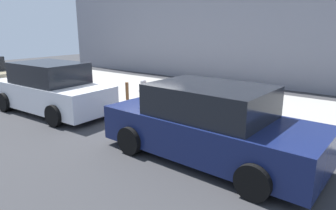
{
  "coord_description": "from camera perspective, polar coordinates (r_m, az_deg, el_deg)",
  "views": [
    {
      "loc": [
        -6.95,
        7.18,
        2.78
      ],
      "look_at": [
        -1.68,
        0.3,
        0.53
      ],
      "focal_mm": 32.13,
      "sensor_mm": 36.0,
      "label": 1
    }
  ],
  "objects": [
    {
      "name": "suitcase_red_5",
      "position": [
        10.47,
        -1.86,
        1.73
      ],
      "size": [
        0.39,
        0.22,
        0.68
      ],
      "color": "red",
      "rests_on": "sidewalk_curb"
    },
    {
      "name": "suitcase_maroon_4",
      "position": [
        10.2,
        0.31,
        1.68
      ],
      "size": [
        0.36,
        0.26,
        0.97
      ],
      "color": "maroon",
      "rests_on": "sidewalk_curb"
    },
    {
      "name": "suitcase_black_3",
      "position": [
        9.93,
        2.42,
        0.99
      ],
      "size": [
        0.41,
        0.22,
        0.88
      ],
      "color": "black",
      "rests_on": "sidewalk_curb"
    },
    {
      "name": "fire_hydrant",
      "position": [
        10.9,
        -4.68,
        2.86
      ],
      "size": [
        0.39,
        0.21,
        0.83
      ],
      "color": "#99999E",
      "rests_on": "sidewalk_curb"
    },
    {
      "name": "suitcase_teal_0",
      "position": [
        9.15,
        11.03,
        -0.29
      ],
      "size": [
        0.37,
        0.27,
        0.92
      ],
      "color": "#0F606B",
      "rests_on": "sidewalk_curb"
    },
    {
      "name": "parked_car_navy_0",
      "position": [
        6.49,
        7.83,
        -3.7
      ],
      "size": [
        4.76,
        2.24,
        1.62
      ],
      "color": "#141E4C",
      "rests_on": "ground_plane"
    },
    {
      "name": "bollard_post",
      "position": [
        11.28,
        -7.77,
        2.63
      ],
      "size": [
        0.12,
        0.12,
        0.66
      ],
      "primitive_type": "cylinder",
      "color": "brown",
      "rests_on": "sidewalk_curb"
    },
    {
      "name": "parked_car_white_1",
      "position": [
        10.7,
        -21.35,
        2.78
      ],
      "size": [
        4.56,
        2.11,
        1.66
      ],
      "color": "silver",
      "rests_on": "ground_plane"
    },
    {
      "name": "sidewalk_curb",
      "position": [
        12.22,
        1.72,
        1.77
      ],
      "size": [
        18.0,
        5.0,
        0.14
      ],
      "primitive_type": "cube",
      "color": "#9E9B93",
      "rests_on": "ground_plane"
    },
    {
      "name": "suitcase_silver_1",
      "position": [
        9.29,
        7.78,
        0.23
      ],
      "size": [
        0.5,
        0.24,
        0.91
      ],
      "color": "#9EA0A8",
      "rests_on": "sidewalk_curb"
    },
    {
      "name": "suitcase_navy_2",
      "position": [
        9.66,
        5.07,
        0.55
      ],
      "size": [
        0.46,
        0.24,
        0.67
      ],
      "color": "navy",
      "rests_on": "sidewalk_curb"
    },
    {
      "name": "ground_plane",
      "position": [
        10.37,
        -6.39,
        -1.05
      ],
      "size": [
        40.0,
        40.0,
        0.0
      ],
      "primitive_type": "plane",
      "color": "#333335"
    }
  ]
}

